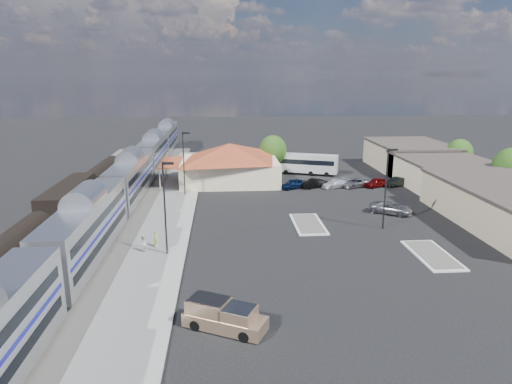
{
  "coord_description": "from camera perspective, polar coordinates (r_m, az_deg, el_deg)",
  "views": [
    {
      "loc": [
        -5.58,
        -46.81,
        16.61
      ],
      "look_at": [
        -1.64,
        6.49,
        2.8
      ],
      "focal_mm": 32.0,
      "sensor_mm": 36.0,
      "label": 1
    }
  ],
  "objects": [
    {
      "name": "lamp_plat_s",
      "position": [
        42.67,
        -11.24,
        -1.12
      ],
      "size": [
        1.08,
        0.25,
        9.0
      ],
      "color": "black",
      "rests_on": "ground"
    },
    {
      "name": "railbed",
      "position": [
        59.29,
        -19.14,
        -2.55
      ],
      "size": [
        16.0,
        100.0,
        0.12
      ],
      "primitive_type": "cube",
      "color": "#4C4944",
      "rests_on": "ground"
    },
    {
      "name": "platform",
      "position": [
        55.7,
        -10.67,
        -3.02
      ],
      "size": [
        5.5,
        92.0,
        0.18
      ],
      "primitive_type": "cube",
      "color": "gray",
      "rests_on": "ground"
    },
    {
      "name": "parked_car_c",
      "position": [
        69.75,
        9.85,
        1.04
      ],
      "size": [
        4.78,
        3.52,
        1.29
      ],
      "primitive_type": "imported",
      "rotation": [
        0.0,
        0.0,
        -1.13
      ],
      "color": "white",
      "rests_on": "ground"
    },
    {
      "name": "tree_east_b",
      "position": [
        71.97,
        29.26,
        2.71
      ],
      "size": [
        4.94,
        4.94,
        6.96
      ],
      "color": "#382314",
      "rests_on": "ground"
    },
    {
      "name": "person_b",
      "position": [
        45.1,
        -13.96,
        -6.25
      ],
      "size": [
        0.85,
        0.94,
        1.59
      ],
      "primitive_type": "imported",
      "rotation": [
        0.0,
        0.0,
        -1.97
      ],
      "color": "white",
      "rests_on": "platform"
    },
    {
      "name": "tree_depot",
      "position": [
        78.31,
        2.12,
        5.23
      ],
      "size": [
        4.71,
        4.71,
        6.63
      ],
      "color": "#382314",
      "rests_on": "ground"
    },
    {
      "name": "parked_car_b",
      "position": [
        69.32,
        7.23,
        1.09
      ],
      "size": [
        4.41,
        3.1,
        1.38
      ],
      "primitive_type": "imported",
      "rotation": [
        0.0,
        0.0,
        -1.13
      ],
      "color": "black",
      "rests_on": "ground"
    },
    {
      "name": "traffic_island_south",
      "position": [
        52.41,
        6.54,
        -3.97
      ],
      "size": [
        3.3,
        7.5,
        0.21
      ],
      "color": "silver",
      "rests_on": "ground"
    },
    {
      "name": "passenger_train",
      "position": [
        64.0,
        -15.32,
        1.57
      ],
      "size": [
        3.0,
        104.0,
        5.55
      ],
      "color": "silver",
      "rests_on": "ground"
    },
    {
      "name": "parked_car_e",
      "position": [
        71.55,
        14.84,
        1.16
      ],
      "size": [
        4.49,
        3.16,
        1.42
      ],
      "primitive_type": "imported",
      "rotation": [
        0.0,
        0.0,
        -1.17
      ],
      "color": "#6A0B0C",
      "rests_on": "ground"
    },
    {
      "name": "parked_car_f",
      "position": [
        72.93,
        17.14,
        1.22
      ],
      "size": [
        4.35,
        2.94,
        1.36
      ],
      "primitive_type": "imported",
      "rotation": [
        0.0,
        0.0,
        -1.17
      ],
      "color": "black",
      "rests_on": "ground"
    },
    {
      "name": "pickup_truck",
      "position": [
        31.65,
        -3.88,
        -15.28
      ],
      "size": [
        5.89,
        4.31,
        1.92
      ],
      "rotation": [
        0.0,
        0.0,
        1.11
      ],
      "color": "tan",
      "rests_on": "ground"
    },
    {
      "name": "freight_cars",
      "position": [
        58.7,
        -22.37,
        -1.12
      ],
      "size": [
        2.8,
        46.0,
        4.0
      ],
      "color": "black",
      "rests_on": "ground"
    },
    {
      "name": "lamp_plat_n",
      "position": [
        64.03,
        -8.96,
        4.17
      ],
      "size": [
        1.08,
        0.25,
        9.0
      ],
      "color": "black",
      "rests_on": "ground"
    },
    {
      "name": "parked_car_d",
      "position": [
        70.86,
        12.31,
        1.14
      ],
      "size": [
        5.24,
        3.92,
        1.32
      ],
      "primitive_type": "imported",
      "rotation": [
        0.0,
        0.0,
        -1.16
      ],
      "color": "gray",
      "rests_on": "ground"
    },
    {
      "name": "buildings_east",
      "position": [
        71.17,
        24.04,
        1.59
      ],
      "size": [
        14.4,
        51.4,
        4.8
      ],
      "color": "#C6B28C",
      "rests_on": "ground"
    },
    {
      "name": "suv",
      "position": [
        58.4,
        16.51,
        -1.92
      ],
      "size": [
        5.59,
        4.8,
        1.43
      ],
      "primitive_type": "imported",
      "rotation": [
        0.0,
        0.0,
        0.99
      ],
      "color": "#93959A",
      "rests_on": "ground"
    },
    {
      "name": "ground",
      "position": [
        49.98,
        2.43,
        -4.94
      ],
      "size": [
        280.0,
        280.0,
        0.0
      ],
      "primitive_type": "plane",
      "color": "black",
      "rests_on": "ground"
    },
    {
      "name": "station_depot",
      "position": [
        72.09,
        -3.35,
        3.69
      ],
      "size": [
        18.35,
        12.24,
        6.2
      ],
      "color": "beige",
      "rests_on": "ground"
    },
    {
      "name": "parked_car_a",
      "position": [
        68.46,
        4.65,
        1.03
      ],
      "size": [
        4.65,
        3.49,
        1.47
      ],
      "primitive_type": "imported",
      "rotation": [
        0.0,
        0.0,
        -1.11
      ],
      "color": "#0B1838",
      "rests_on": "ground"
    },
    {
      "name": "traffic_island_north",
      "position": [
        46.5,
        21.18,
        -7.34
      ],
      "size": [
        3.3,
        7.5,
        0.21
      ],
      "color": "silver",
      "rests_on": "ground"
    },
    {
      "name": "person_a",
      "position": [
        46.01,
        -12.42,
        -5.73
      ],
      "size": [
        0.39,
        0.59,
        1.59
      ],
      "primitive_type": "imported",
      "rotation": [
        0.0,
        0.0,
        1.55
      ],
      "color": "#CDE447",
      "rests_on": "platform"
    },
    {
      "name": "coach_bus",
      "position": [
        78.41,
        6.25,
        3.65
      ],
      "size": [
        10.86,
        5.85,
        3.44
      ],
      "rotation": [
        0.0,
        0.0,
        1.22
      ],
      "color": "white",
      "rests_on": "ground"
    },
    {
      "name": "tree_east_c",
      "position": [
        83.86,
        24.07,
        4.42
      ],
      "size": [
        4.41,
        4.41,
        6.21
      ],
      "color": "#382314",
      "rests_on": "ground"
    },
    {
      "name": "lamp_lot",
      "position": [
        51.29,
        16.05,
        1.22
      ],
      "size": [
        1.08,
        0.25,
        9.0
      ],
      "color": "black",
      "rests_on": "ground"
    }
  ]
}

